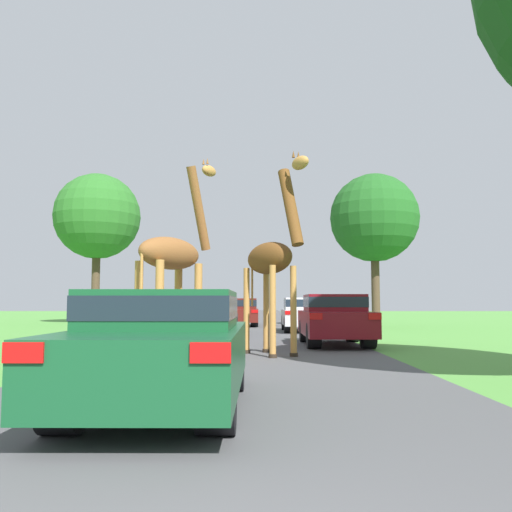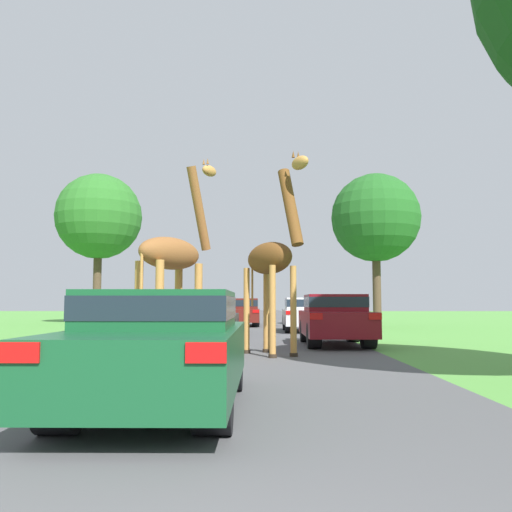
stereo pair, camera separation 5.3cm
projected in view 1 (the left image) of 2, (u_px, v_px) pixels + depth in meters
road at (253, 324)px, 31.01m from camera, size 6.70×120.00×0.00m
giraffe_near_road at (272, 259)px, 12.78m from camera, size 1.63×2.39×4.61m
giraffe_companion at (173, 260)px, 13.35m from camera, size 1.92×2.76×5.14m
car_lead_maroon at (164, 345)px, 6.34m from camera, size 1.79×4.24×1.36m
car_queue_right at (211, 318)px, 20.55m from camera, size 1.89×3.97×1.21m
car_queue_left at (241, 312)px, 28.73m from camera, size 1.86×3.99×1.45m
car_far_ahead at (334, 318)px, 15.79m from camera, size 1.83×4.19×1.46m
car_verge_right at (304, 313)px, 23.22m from camera, size 1.82×4.07×1.44m
tree_right_cluster at (374, 218)px, 27.52m from camera, size 4.49×4.49×7.78m
tree_far_right at (97, 217)px, 32.67m from camera, size 5.15×5.15×9.01m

